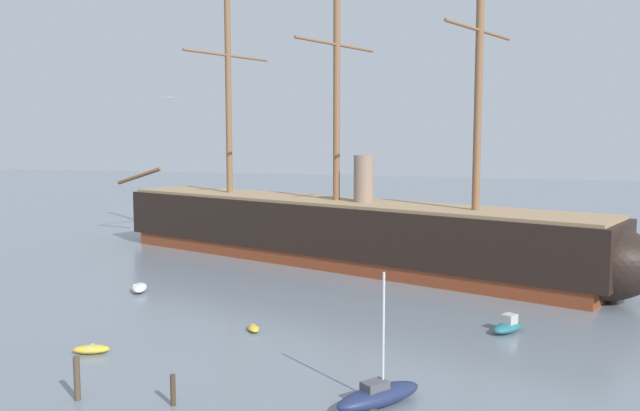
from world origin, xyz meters
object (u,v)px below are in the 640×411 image
object	(u,v)px
dinghy_foreground_left	(91,349)
seagull_in_flight	(169,97)
sailboat_far_left	(165,238)
dinghy_mid_left	(139,288)
mooring_piling_nearest	(77,378)
tall_ship	(336,230)
dinghy_distant_centre	(416,238)
dinghy_alongside_stern	(571,301)
sailboat_foreground_right	(379,395)
dinghy_near_centre	(253,328)
motorboat_mid_right	(508,326)
mooring_piling_right_pair	(173,390)

from	to	relation	value
dinghy_foreground_left	seagull_in_flight	world-z (taller)	seagull_in_flight
dinghy_foreground_left	sailboat_far_left	xyz separation A→B (m)	(-19.01, 40.80, 0.26)
dinghy_foreground_left	dinghy_mid_left	bearing A→B (deg)	112.78
dinghy_foreground_left	seagull_in_flight	size ratio (longest dim) A/B	2.46
dinghy_foreground_left	mooring_piling_nearest	bearing A→B (deg)	-58.54
tall_ship	dinghy_mid_left	size ratio (longest dim) A/B	20.88
dinghy_distant_centre	dinghy_alongside_stern	bearing A→B (deg)	-58.77
sailboat_foreground_right	mooring_piling_nearest	xyz separation A→B (m)	(-15.28, -4.11, 0.59)
dinghy_mid_left	sailboat_far_left	bearing A→B (deg)	116.32
dinghy_foreground_left	sailboat_foreground_right	bearing A→B (deg)	-7.41
sailboat_foreground_right	sailboat_far_left	xyz separation A→B (m)	(-38.34, 43.32, -0.05)
tall_ship	sailboat_foreground_right	world-z (taller)	tall_ship
tall_ship	sailboat_far_left	xyz separation A→B (m)	(-25.43, 7.16, -3.13)
dinghy_near_centre	dinghy_foreground_left	bearing A→B (deg)	-135.71
tall_ship	motorboat_mid_right	world-z (taller)	tall_ship
mooring_piling_nearest	dinghy_near_centre	bearing A→B (deg)	74.98
dinghy_near_centre	sailboat_far_left	distance (m)	42.65
dinghy_alongside_stern	seagull_in_flight	xyz separation A→B (m)	(-29.44, -13.05, 16.45)
sailboat_foreground_right	dinghy_alongside_stern	size ratio (longest dim) A/B	2.94
motorboat_mid_right	mooring_piling_right_pair	size ratio (longest dim) A/B	1.99
mooring_piling_right_pair	mooring_piling_nearest	bearing A→B (deg)	-170.06
dinghy_distant_centre	mooring_piling_right_pair	bearing A→B (deg)	-92.70
motorboat_mid_right	seagull_in_flight	xyz separation A→B (m)	(-24.77, -3.28, 16.25)
dinghy_distant_centre	motorboat_mid_right	bearing A→B (deg)	-71.38
sailboat_foreground_right	motorboat_mid_right	world-z (taller)	sailboat_foreground_right
tall_ship	mooring_piling_right_pair	xyz separation A→B (m)	(2.80, -39.37, -2.84)
dinghy_foreground_left	mooring_piling_right_pair	world-z (taller)	mooring_piling_right_pair
dinghy_near_centre	mooring_piling_nearest	xyz separation A→B (m)	(-3.85, -14.34, 0.96)
dinghy_mid_left	motorboat_mid_right	size ratio (longest dim) A/B	0.98
tall_ship	seagull_in_flight	world-z (taller)	tall_ship
tall_ship	dinghy_alongside_stern	xyz separation A→B (m)	(23.44, -11.01, -3.40)
mooring_piling_nearest	seagull_in_flight	size ratio (longest dim) A/B	2.31
dinghy_foreground_left	mooring_piling_right_pair	bearing A→B (deg)	-31.81
dinghy_mid_left	dinghy_alongside_stern	distance (m)	37.10
dinghy_near_centre	mooring_piling_nearest	world-z (taller)	mooring_piling_nearest
dinghy_distant_centre	mooring_piling_right_pair	size ratio (longest dim) A/B	1.92
tall_ship	dinghy_distant_centre	bearing A→B (deg)	73.37
sailboat_foreground_right	dinghy_near_centre	size ratio (longest dim) A/B	3.59
sailboat_foreground_right	dinghy_distant_centre	world-z (taller)	sailboat_foreground_right
tall_ship	motorboat_mid_right	xyz separation A→B (m)	(18.77, -20.77, -3.21)
tall_ship	motorboat_mid_right	distance (m)	28.18
sailboat_foreground_right	sailboat_far_left	bearing A→B (deg)	131.52
dinghy_foreground_left	motorboat_mid_right	bearing A→B (deg)	27.07
dinghy_foreground_left	motorboat_mid_right	distance (m)	28.29
motorboat_mid_right	mooring_piling_right_pair	xyz separation A→B (m)	(-15.96, -18.60, 0.37)
sailboat_foreground_right	motorboat_mid_right	xyz separation A→B (m)	(5.86, 15.39, -0.13)
tall_ship	dinghy_foreground_left	xyz separation A→B (m)	(-6.42, -33.64, -3.39)
seagull_in_flight	motorboat_mid_right	bearing A→B (deg)	7.54
dinghy_distant_centre	mooring_piling_nearest	bearing A→B (deg)	-97.65
dinghy_mid_left	seagull_in_flight	world-z (taller)	seagull_in_flight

